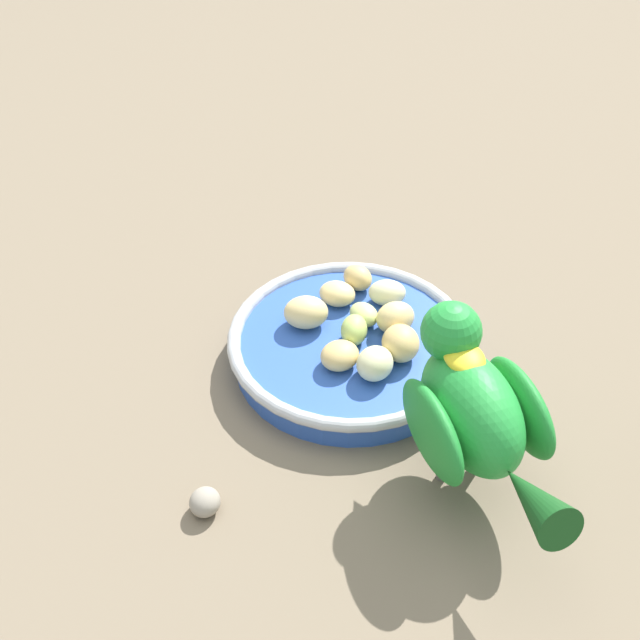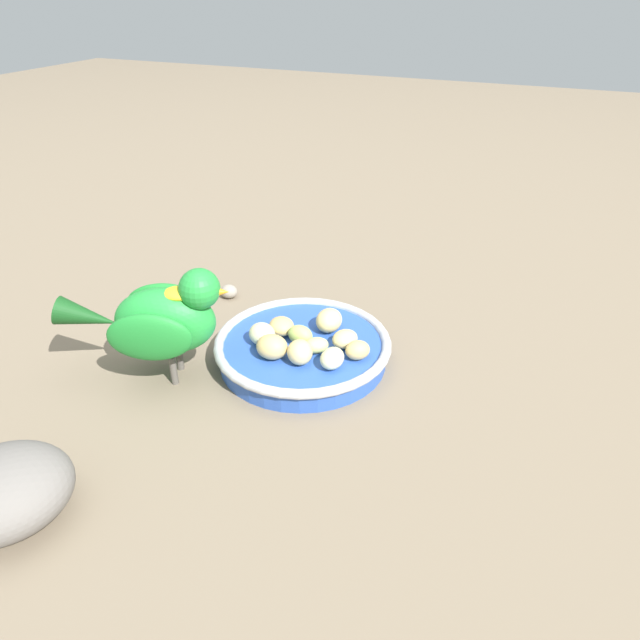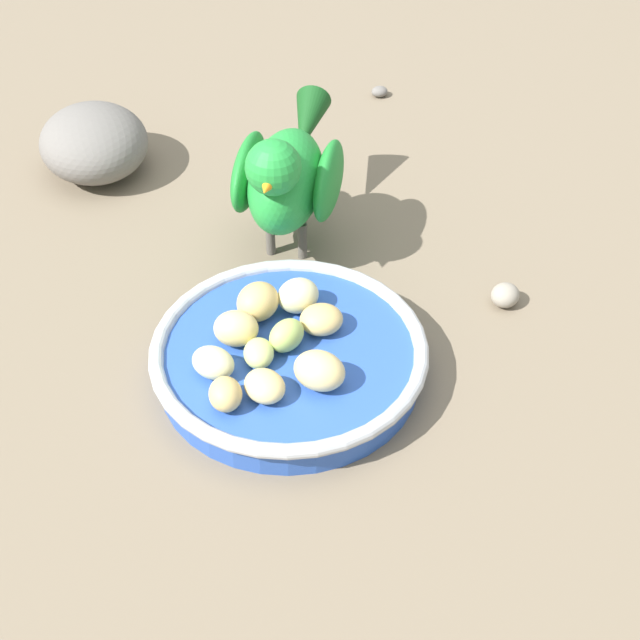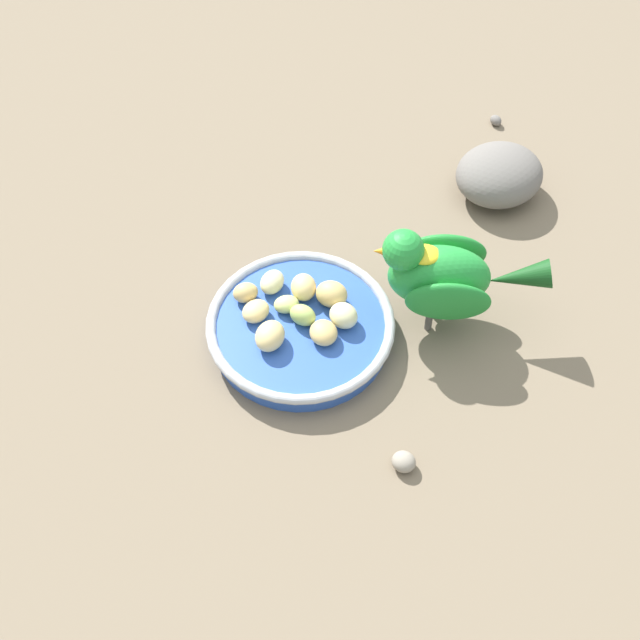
% 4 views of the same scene
% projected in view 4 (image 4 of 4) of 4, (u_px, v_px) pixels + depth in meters
% --- Properties ---
extents(ground_plane, '(4.00, 4.00, 0.00)m').
position_uv_depth(ground_plane, '(328.00, 322.00, 0.87)').
color(ground_plane, '#756651').
extents(feeding_bowl, '(0.19, 0.19, 0.03)m').
position_uv_depth(feeding_bowl, '(301.00, 328.00, 0.85)').
color(feeding_bowl, '#2D56B7').
rests_on(feeding_bowl, ground_plane).
extents(apple_piece_0, '(0.03, 0.02, 0.02)m').
position_uv_depth(apple_piece_0, '(303.00, 315.00, 0.83)').
color(apple_piece_0, '#B2CC66').
rests_on(apple_piece_0, feeding_bowl).
extents(apple_piece_1, '(0.04, 0.03, 0.03)m').
position_uv_depth(apple_piece_1, '(333.00, 294.00, 0.85)').
color(apple_piece_1, tan).
rests_on(apple_piece_1, feeding_bowl).
extents(apple_piece_2, '(0.04, 0.04, 0.02)m').
position_uv_depth(apple_piece_2, '(344.00, 316.00, 0.83)').
color(apple_piece_2, beige).
rests_on(apple_piece_2, feeding_bowl).
extents(apple_piece_3, '(0.03, 0.04, 0.02)m').
position_uv_depth(apple_piece_3, '(256.00, 311.00, 0.84)').
color(apple_piece_3, '#E5C67F').
rests_on(apple_piece_3, feeding_bowl).
extents(apple_piece_4, '(0.04, 0.04, 0.02)m').
position_uv_depth(apple_piece_4, '(324.00, 333.00, 0.82)').
color(apple_piece_4, tan).
rests_on(apple_piece_4, feeding_bowl).
extents(apple_piece_5, '(0.02, 0.03, 0.02)m').
position_uv_depth(apple_piece_5, '(272.00, 282.00, 0.86)').
color(apple_piece_5, beige).
rests_on(apple_piece_5, feeding_bowl).
extents(apple_piece_6, '(0.03, 0.03, 0.02)m').
position_uv_depth(apple_piece_6, '(246.00, 293.00, 0.85)').
color(apple_piece_6, tan).
rests_on(apple_piece_6, feeding_bowl).
extents(apple_piece_7, '(0.03, 0.04, 0.03)m').
position_uv_depth(apple_piece_7, '(270.00, 336.00, 0.81)').
color(apple_piece_7, '#E5C67F').
rests_on(apple_piece_7, feeding_bowl).
extents(apple_piece_8, '(0.04, 0.04, 0.02)m').
position_uv_depth(apple_piece_8, '(304.00, 287.00, 0.85)').
color(apple_piece_8, '#E5C67F').
rests_on(apple_piece_8, feeding_bowl).
extents(apple_piece_9, '(0.03, 0.03, 0.02)m').
position_uv_depth(apple_piece_9, '(286.00, 304.00, 0.84)').
color(apple_piece_9, '#C6D17A').
rests_on(apple_piece_9, feeding_bowl).
extents(parrot, '(0.17, 0.11, 0.13)m').
position_uv_depth(parrot, '(443.00, 274.00, 0.82)').
color(parrot, '#59544C').
rests_on(parrot, ground_plane).
extents(rock_large, '(0.14, 0.14, 0.06)m').
position_uv_depth(rock_large, '(499.00, 175.00, 0.96)').
color(rock_large, slate).
rests_on(rock_large, ground_plane).
extents(pebble_0, '(0.03, 0.02, 0.02)m').
position_uv_depth(pebble_0, '(404.00, 462.00, 0.76)').
color(pebble_0, gray).
rests_on(pebble_0, ground_plane).
extents(pebble_1, '(0.02, 0.02, 0.01)m').
position_uv_depth(pebble_1, '(496.00, 120.00, 1.06)').
color(pebble_1, slate).
rests_on(pebble_1, ground_plane).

